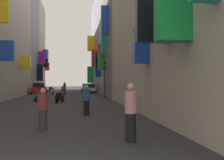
% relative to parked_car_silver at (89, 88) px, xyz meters
% --- Properties ---
extents(ground_plane, '(140.00, 140.00, 0.00)m').
position_rel_parked_car_silver_xyz_m(ground_plane, '(-3.65, -11.27, -0.73)').
color(ground_plane, '#2D2D30').
extents(building_left_mid_c, '(7.19, 10.26, 17.60)m').
position_rel_parked_car_silver_xyz_m(building_left_mid_c, '(-11.63, 2.86, 8.05)').
color(building_left_mid_c, gray).
rests_on(building_left_mid_c, ground).
extents(building_left_far, '(7.17, 10.74, 17.18)m').
position_rel_parked_car_silver_xyz_m(building_left_far, '(-11.64, 13.36, 7.85)').
color(building_left_far, '#B2A899').
rests_on(building_left_far, ground).
extents(building_right_near, '(7.33, 23.45, 12.05)m').
position_rel_parked_car_silver_xyz_m(building_right_near, '(4.34, -29.56, 5.29)').
color(building_right_near, '#B2A899').
rests_on(building_right_near, ground).
extents(building_right_mid_a, '(6.84, 8.92, 13.49)m').
position_rel_parked_car_silver_xyz_m(building_right_mid_a, '(4.34, -13.36, 6.01)').
color(building_right_mid_a, slate).
rests_on(building_right_mid_a, ground).
extents(building_right_mid_b, '(7.10, 7.26, 16.94)m').
position_rel_parked_car_silver_xyz_m(building_right_mid_b, '(4.33, -5.26, 7.72)').
color(building_right_mid_b, gray).
rests_on(building_right_mid_b, ground).
extents(building_right_mid_c, '(7.37, 20.37, 17.03)m').
position_rel_parked_car_silver_xyz_m(building_right_mid_c, '(4.34, 8.55, 7.78)').
color(building_right_mid_c, gray).
rests_on(building_right_mid_c, ground).
extents(parked_car_silver, '(1.96, 4.24, 1.38)m').
position_rel_parked_car_silver_xyz_m(parked_car_silver, '(0.00, 0.00, 0.00)').
color(parked_car_silver, '#B7B7BC').
rests_on(parked_car_silver, ground).
extents(parked_car_white, '(1.89, 4.17, 1.42)m').
position_rel_parked_car_silver_xyz_m(parked_car_white, '(-0.17, 5.03, 0.02)').
color(parked_car_white, white).
rests_on(parked_car_white, ground).
extents(parked_car_red, '(2.00, 4.09, 1.56)m').
position_rel_parked_car_silver_xyz_m(parked_car_red, '(-7.30, -3.18, 0.08)').
color(parked_car_red, '#B21E1E').
rests_on(parked_car_red, ground).
extents(scooter_white, '(0.53, 1.97, 1.13)m').
position_rel_parked_car_silver_xyz_m(scooter_white, '(-4.49, 8.29, -0.27)').
color(scooter_white, silver).
rests_on(scooter_white, ground).
extents(scooter_green, '(0.66, 1.77, 1.13)m').
position_rel_parked_car_silver_xyz_m(scooter_green, '(-5.81, -18.61, -0.27)').
color(scooter_green, '#287F3D').
rests_on(scooter_green, ground).
extents(scooter_black, '(0.75, 1.90, 1.13)m').
position_rel_parked_car_silver_xyz_m(scooter_black, '(-3.52, -20.83, -0.27)').
color(scooter_black, black).
rests_on(scooter_black, ground).
extents(scooter_red, '(0.60, 1.81, 1.13)m').
position_rel_parked_car_silver_xyz_m(scooter_red, '(-6.42, 5.50, -0.27)').
color(scooter_red, red).
rests_on(scooter_red, ground).
extents(scooter_silver, '(0.55, 1.97, 1.13)m').
position_rel_parked_car_silver_xyz_m(scooter_silver, '(-5.32, -4.62, -0.27)').
color(scooter_silver, '#ADADB2').
rests_on(scooter_silver, ground).
extents(pedestrian_crossing, '(0.41, 0.41, 1.77)m').
position_rel_parked_car_silver_xyz_m(pedestrian_crossing, '(-0.58, -36.92, 0.16)').
color(pedestrian_crossing, black).
rests_on(pedestrian_crossing, ground).
extents(pedestrian_near_left, '(0.51, 0.51, 1.57)m').
position_rel_parked_car_silver_xyz_m(pedestrian_near_left, '(-3.45, -34.41, 0.05)').
color(pedestrian_near_left, '#343434').
rests_on(pedestrian_near_left, ground).
extents(pedestrian_near_right, '(0.45, 0.45, 1.64)m').
position_rel_parked_car_silver_xyz_m(pedestrian_near_right, '(-1.63, -29.89, 0.08)').
color(pedestrian_near_right, black).
rests_on(pedestrian_near_right, ground).
extents(pedestrian_mid_street, '(0.47, 0.47, 1.74)m').
position_rel_parked_car_silver_xyz_m(pedestrian_mid_street, '(-3.64, -5.55, 0.14)').
color(pedestrian_mid_street, '#353535').
rests_on(pedestrian_mid_street, ground).
extents(traffic_light_near_corner, '(0.26, 0.34, 4.01)m').
position_rel_parked_car_silver_xyz_m(traffic_light_near_corner, '(1.00, -14.00, 2.02)').
color(traffic_light_near_corner, '#2D2D2D').
rests_on(traffic_light_near_corner, ground).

